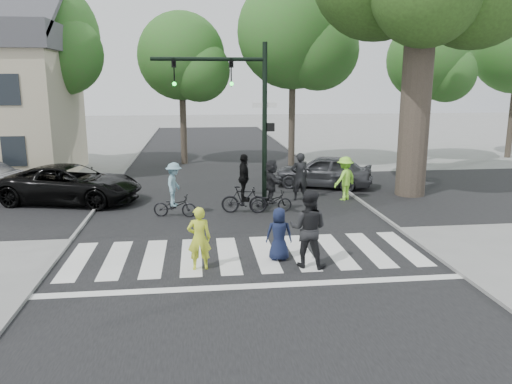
# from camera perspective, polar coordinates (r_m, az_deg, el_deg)

# --- Properties ---
(ground) EXTENTS (120.00, 120.00, 0.00)m
(ground) POSITION_cam_1_polar(r_m,az_deg,el_deg) (12.84, -0.63, -8.64)
(ground) COLOR gray
(ground) RESTS_ON ground
(road_stem) EXTENTS (10.00, 70.00, 0.01)m
(road_stem) POSITION_cam_1_polar(r_m,az_deg,el_deg) (17.57, -2.40, -2.76)
(road_stem) COLOR black
(road_stem) RESTS_ON ground
(road_cross) EXTENTS (70.00, 10.00, 0.01)m
(road_cross) POSITION_cam_1_polar(r_m,az_deg,el_deg) (20.47, -3.05, -0.56)
(road_cross) COLOR black
(road_cross) RESTS_ON ground
(curb_left) EXTENTS (0.10, 70.00, 0.10)m
(curb_left) POSITION_cam_1_polar(r_m,az_deg,el_deg) (17.91, -18.74, -2.99)
(curb_left) COLOR gray
(curb_left) RESTS_ON ground
(curb_right) EXTENTS (0.10, 70.00, 0.10)m
(curb_right) POSITION_cam_1_polar(r_m,az_deg,el_deg) (18.62, 13.29, -2.07)
(curb_right) COLOR gray
(curb_right) RESTS_ON ground
(crosswalk) EXTENTS (10.00, 3.85, 0.01)m
(crosswalk) POSITION_cam_1_polar(r_m,az_deg,el_deg) (13.45, -0.94, -7.59)
(crosswalk) COLOR silver
(crosswalk) RESTS_ON ground
(traffic_signal) EXTENTS (4.45, 0.29, 6.00)m
(traffic_signal) POSITION_cam_1_polar(r_m,az_deg,el_deg) (18.19, -1.68, 10.21)
(traffic_signal) COLOR black
(traffic_signal) RESTS_ON ground
(bg_tree_1) EXTENTS (6.09, 5.80, 9.80)m
(bg_tree_1) POSITION_cam_1_polar(r_m,az_deg,el_deg) (28.44, -22.82, 15.66)
(bg_tree_1) COLOR brown
(bg_tree_1) RESTS_ON ground
(bg_tree_2) EXTENTS (5.04, 4.80, 8.40)m
(bg_tree_2) POSITION_cam_1_polar(r_m,az_deg,el_deg) (28.55, -8.03, 14.71)
(bg_tree_2) COLOR brown
(bg_tree_2) RESTS_ON ground
(bg_tree_3) EXTENTS (6.30, 6.00, 10.20)m
(bg_tree_3) POSITION_cam_1_polar(r_m,az_deg,el_deg) (27.84, 5.00, 17.23)
(bg_tree_3) COLOR brown
(bg_tree_3) RESTS_ON ground
(bg_tree_4) EXTENTS (4.83, 4.60, 8.15)m
(bg_tree_4) POSITION_cam_1_polar(r_m,az_deg,el_deg) (31.13, 19.48, 13.67)
(bg_tree_4) COLOR brown
(bg_tree_4) RESTS_ON ground
(pedestrian_woman) EXTENTS (0.60, 0.41, 1.62)m
(pedestrian_woman) POSITION_cam_1_polar(r_m,az_deg,el_deg) (12.55, -6.52, -5.29)
(pedestrian_woman) COLOR #D1E331
(pedestrian_woman) RESTS_ON ground
(pedestrian_child) EXTENTS (0.74, 0.53, 1.42)m
(pedestrian_child) POSITION_cam_1_polar(r_m,az_deg,el_deg) (13.16, 2.65, -4.83)
(pedestrian_child) COLOR #141C38
(pedestrian_child) RESTS_ON ground
(pedestrian_adult) EXTENTS (1.19, 1.08, 2.01)m
(pedestrian_adult) POSITION_cam_1_polar(r_m,az_deg,el_deg) (12.68, 5.98, -4.18)
(pedestrian_adult) COLOR black
(pedestrian_adult) RESTS_ON ground
(cyclist_left) EXTENTS (1.59, 1.08, 1.92)m
(cyclist_left) POSITION_cam_1_polar(r_m,az_deg,el_deg) (17.50, -9.30, -0.19)
(cyclist_left) COLOR black
(cyclist_left) RESTS_ON ground
(cyclist_mid) EXTENTS (1.69, 1.05, 2.14)m
(cyclist_mid) POSITION_cam_1_polar(r_m,az_deg,el_deg) (17.79, -1.38, 0.33)
(cyclist_mid) COLOR black
(cyclist_mid) RESTS_ON ground
(cyclist_right) EXTENTS (1.56, 1.45, 1.92)m
(cyclist_right) POSITION_cam_1_polar(r_m,az_deg,el_deg) (17.87, 1.77, 0.32)
(cyclist_right) COLOR black
(cyclist_right) RESTS_ON ground
(car_suv) EXTENTS (5.82, 3.74, 1.49)m
(car_suv) POSITION_cam_1_polar(r_m,az_deg,el_deg) (20.63, -20.36, 0.86)
(car_suv) COLOR black
(car_suv) RESTS_ON ground
(car_grey) EXTENTS (4.61, 3.23, 1.46)m
(car_grey) POSITION_cam_1_polar(r_m,az_deg,el_deg) (22.43, 7.71, 2.38)
(car_grey) COLOR #37383C
(car_grey) RESTS_ON ground
(bystander_hivis) EXTENTS (1.30, 1.17, 1.75)m
(bystander_hivis) POSITION_cam_1_polar(r_m,az_deg,el_deg) (20.10, 10.12, 1.54)
(bystander_hivis) COLOR #9FFF3F
(bystander_hivis) RESTS_ON ground
(bystander_dark) EXTENTS (0.71, 0.48, 1.91)m
(bystander_dark) POSITION_cam_1_polar(r_m,az_deg,el_deg) (19.79, 4.99, 1.76)
(bystander_dark) COLOR black
(bystander_dark) RESTS_ON ground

